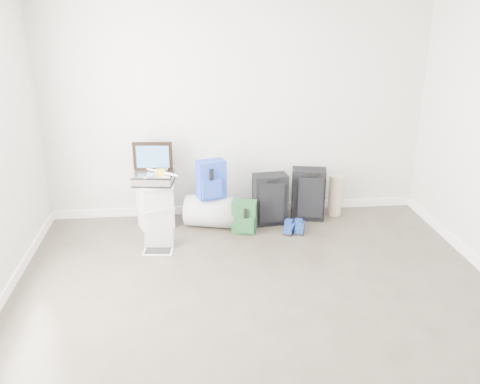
{
  "coord_description": "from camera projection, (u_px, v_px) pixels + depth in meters",
  "views": [
    {
      "loc": [
        -0.57,
        -3.36,
        2.49
      ],
      "look_at": [
        -0.02,
        1.9,
        0.49
      ],
      "focal_mm": 38.0,
      "sensor_mm": 36.0,
      "label": 1
    }
  ],
  "objects": [
    {
      "name": "briefcase",
      "position": [
        154.0,
        178.0,
        5.74
      ],
      "size": [
        0.48,
        0.38,
        0.13
      ],
      "primitive_type": "cube",
      "rotation": [
        0.0,
        0.0,
        -0.15
      ],
      "color": "#B2B2B7",
      "rests_on": "boxes_stack"
    },
    {
      "name": "duffel_bag",
      "position": [
        212.0,
        211.0,
        5.91
      ],
      "size": [
        0.67,
        0.52,
        0.37
      ],
      "primitive_type": "cylinder",
      "rotation": [
        0.0,
        1.57,
        -0.28
      ],
      "color": "gray",
      "rests_on": "ground"
    },
    {
      "name": "boxes_stack",
      "position": [
        155.0,
        205.0,
        5.86
      ],
      "size": [
        0.46,
        0.42,
        0.54
      ],
      "rotation": [
        0.0,
        0.0,
        0.36
      ],
      "color": "silver",
      "rests_on": "ground"
    },
    {
      "name": "room_envelope",
      "position": [
        272.0,
        120.0,
        3.47
      ],
      "size": [
        4.52,
        5.02,
        2.71
      ],
      "color": "silver",
      "rests_on": "ground"
    },
    {
      "name": "shoes",
      "position": [
        295.0,
        228.0,
        5.81
      ],
      "size": [
        0.3,
        0.27,
        0.08
      ],
      "rotation": [
        0.0,
        0.0,
        -0.4
      ],
      "color": "black",
      "rests_on": "ground"
    },
    {
      "name": "large_suitcase",
      "position": [
        270.0,
        199.0,
        5.95
      ],
      "size": [
        0.41,
        0.28,
        0.6
      ],
      "rotation": [
        0.0,
        0.0,
        0.09
      ],
      "color": "black",
      "rests_on": "ground"
    },
    {
      "name": "painting",
      "position": [
        153.0,
        156.0,
        5.75
      ],
      "size": [
        0.45,
        0.07,
        0.34
      ],
      "rotation": [
        0.0,
        0.0,
        -0.1
      ],
      "color": "black",
      "rests_on": "briefcase"
    },
    {
      "name": "rolled_rug",
      "position": [
        335.0,
        195.0,
        6.21
      ],
      "size": [
        0.16,
        0.16,
        0.5
      ],
      "primitive_type": "cylinder",
      "color": "tan",
      "rests_on": "ground"
    },
    {
      "name": "ground",
      "position": [
        267.0,
        332.0,
        4.06
      ],
      "size": [
        5.0,
        5.0,
        0.0
      ],
      "primitive_type": "plane",
      "color": "#3A312A",
      "rests_on": "ground"
    },
    {
      "name": "carry_on",
      "position": [
        308.0,
        194.0,
        6.08
      ],
      "size": [
        0.44,
        0.33,
        0.62
      ],
      "rotation": [
        0.0,
        0.0,
        -0.22
      ],
      "color": "black",
      "rests_on": "ground"
    },
    {
      "name": "green_backpack",
      "position": [
        244.0,
        217.0,
        5.75
      ],
      "size": [
        0.3,
        0.25,
        0.38
      ],
      "rotation": [
        0.0,
        0.0,
        -0.24
      ],
      "color": "#143819",
      "rests_on": "ground"
    },
    {
      "name": "drone",
      "position": [
        160.0,
        172.0,
        5.7
      ],
      "size": [
        0.41,
        0.41,
        0.05
      ],
      "rotation": [
        0.0,
        0.0,
        0.11
      ],
      "color": "yellow",
      "rests_on": "briefcase"
    },
    {
      "name": "blue_backpack",
      "position": [
        211.0,
        180.0,
        5.74
      ],
      "size": [
        0.35,
        0.3,
        0.44
      ],
      "rotation": [
        0.0,
        0.0,
        0.29
      ],
      "color": "navy",
      "rests_on": "duffel_bag"
    },
    {
      "name": "laptop",
      "position": [
        158.0,
        246.0,
        5.38
      ],
      "size": [
        0.33,
        0.25,
        0.22
      ],
      "rotation": [
        0.0,
        0.0,
        -0.1
      ],
      "color": "silver",
      "rests_on": "ground"
    }
  ]
}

